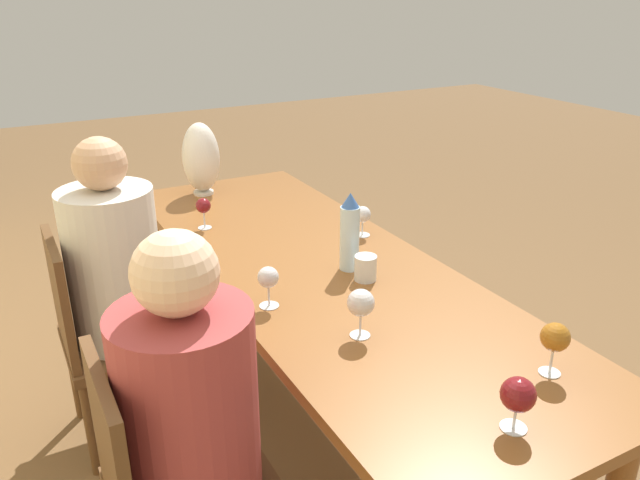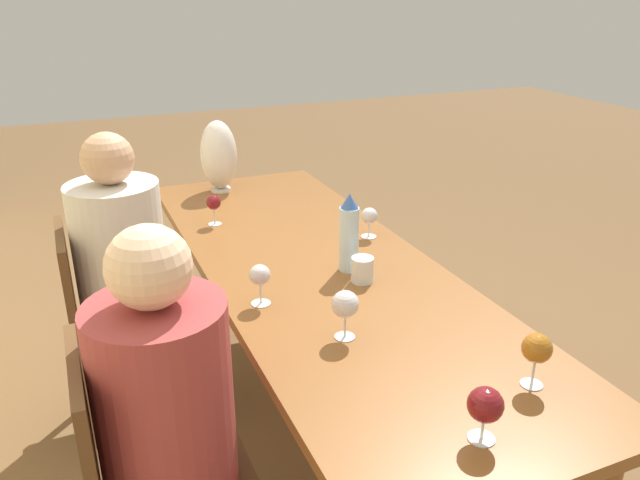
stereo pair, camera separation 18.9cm
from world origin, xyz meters
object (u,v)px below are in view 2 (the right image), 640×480
Objects in this scene: person_near at (172,423)px; chair_near at (147,480)px; water_tumbler at (362,270)px; wine_glass_2 at (537,349)px; wine_glass_0 at (485,406)px; wine_glass_3 at (214,203)px; chair_far at (111,324)px; wine_glass_5 at (260,276)px; wine_glass_1 at (369,217)px; person_far at (127,278)px; water_bottle at (349,234)px; vase at (219,155)px; wine_glass_4 at (345,305)px.

chair_near is at bearing 90.00° from person_near.
wine_glass_2 is at bearing -169.51° from water_tumbler.
wine_glass_3 is (1.57, 0.22, 0.00)m from wine_glass_0.
water_tumbler is at bearing -124.52° from chair_far.
wine_glass_5 is at bearing 36.12° from wine_glass_2.
chair_near is at bearing 126.54° from wine_glass_5.
wine_glass_2 is 1.13× the size of wine_glass_3.
person_near reaches higher than wine_glass_1.
person_far is (-0.18, 0.40, -0.20)m from wine_glass_3.
water_bottle is 2.12× the size of wine_glass_0.
water_tumbler is (-0.11, -0.00, -0.10)m from water_bottle.
vase is 2.59× the size of wine_glass_0.
person_far reaches higher than water_tumbler.
water_tumbler is 0.84m from wine_glass_0.
wine_glass_4 is (0.52, 0.10, 0.01)m from wine_glass_0.
wine_glass_2 is at bearing -170.64° from water_bottle.
wine_glass_1 reaches higher than water_tumbler.
wine_glass_3 reaches higher than wine_glass_1.
wine_glass_1 is 0.83× the size of wine_glass_4.
wine_glass_1 is 0.67m from wine_glass_3.
water_tumbler is 0.42m from wine_glass_1.
water_bottle is 0.33× the size of chair_near.
water_bottle is at bearing -71.77° from wine_glass_5.
wine_glass_0 is at bearing 115.88° from wine_glass_2.
wine_glass_4 is 1.09× the size of wine_glass_5.
chair_far is at bearing 34.71° from wine_glass_4.
wine_glass_0 is 0.27m from wine_glass_2.
wine_glass_0 is 1.61m from chair_far.
wine_glass_2 is 0.12× the size of person_near.
wine_glass_1 is (1.19, -0.32, -0.00)m from wine_glass_0.
wine_glass_1 is at bearing -15.23° from wine_glass_0.
water_bottle is 3.21× the size of water_tumbler.
wine_glass_0 is 1.23m from wine_glass_1.
water_bottle reaches higher than wine_glass_4.
wine_glass_5 is 0.71m from person_far.
chair_far is at bearing 0.00° from chair_near.
wine_glass_1 is 0.14× the size of chair_near.
wine_glass_3 is at bearing 27.48° from water_bottle.
wine_glass_1 is 1.19m from person_near.
person_near is (-0.04, 0.52, -0.23)m from wine_glass_4.
wine_glass_0 is 0.82m from person_near.
person_far reaches higher than vase.
vase is at bearing -22.26° from chair_near.
wine_glass_3 is at bearing 24.24° from water_tumbler.
chair_far is at bearing 36.69° from wine_glass_2.
wine_glass_0 is at bearing 172.19° from water_tumbler.
chair_near is (-0.45, 0.82, -0.42)m from water_bottle.
wine_glass_5 reaches higher than wine_glass_1.
wine_glass_2 is (0.12, -0.25, 0.02)m from wine_glass_0.
water_bottle is 1.02m from chair_near.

